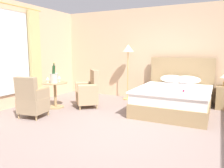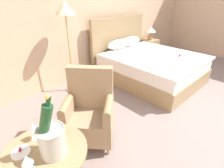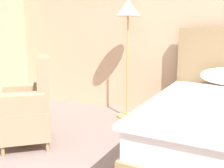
{
  "view_description": "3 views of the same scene",
  "coord_description": "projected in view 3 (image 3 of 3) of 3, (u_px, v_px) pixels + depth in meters",
  "views": [
    {
      "loc": [
        1.41,
        -3.46,
        1.48
      ],
      "look_at": [
        -0.95,
        1.35,
        0.66
      ],
      "focal_mm": 35.0,
      "sensor_mm": 36.0,
      "label": 1
    },
    {
      "loc": [
        -2.67,
        -0.17,
        1.75
      ],
      "look_at": [
        -1.27,
        1.28,
        0.71
      ],
      "focal_mm": 28.0,
      "sensor_mm": 36.0,
      "label": 2
    },
    {
      "loc": [
        0.37,
        -0.6,
        1.19
      ],
      "look_at": [
        -0.72,
        1.52,
        0.72
      ],
      "focal_mm": 40.0,
      "sensor_mm": 36.0,
      "label": 3
    }
  ],
  "objects": [
    {
      "name": "armchair_by_window",
      "position": [
        30.0,
        108.0,
        2.72
      ],
      "size": [
        0.78,
        0.78,
        0.98
      ],
      "color": "#9D8157",
      "rests_on": "ground"
    },
    {
      "name": "floor_lamp_brass",
      "position": [
        128.0,
        20.0,
        3.42
      ],
      "size": [
        0.34,
        0.34,
        1.66
      ],
      "color": "tan",
      "rests_on": "ground"
    },
    {
      "name": "wall_headboard_side",
      "position": [
        213.0,
        21.0,
        3.31
      ],
      "size": [
        6.87,
        0.12,
        2.74
      ],
      "color": "#D4B28D",
      "rests_on": "ground"
    }
  ]
}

